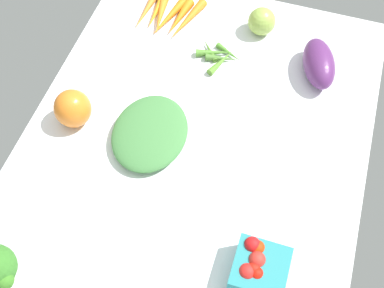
{
  "coord_description": "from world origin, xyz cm",
  "views": [
    {
      "loc": [
        -54.81,
        -17.28,
        96.81
      ],
      "look_at": [
        0.0,
        0.0,
        4.0
      ],
      "focal_mm": 46.54,
      "sensor_mm": 36.0,
      "label": 1
    }
  ],
  "objects_px": {
    "carrot_bunch": "(168,15)",
    "okra_pile": "(219,56)",
    "leafy_greens_clump": "(150,131)",
    "berry_basket": "(258,269)",
    "bell_pepper_orange": "(73,108)",
    "heirloom_tomato_green": "(262,21)",
    "eggplant": "(319,63)"
  },
  "relations": [
    {
      "from": "berry_basket",
      "to": "okra_pile",
      "type": "xyz_separation_m",
      "value": [
        0.51,
        0.22,
        -0.03
      ]
    },
    {
      "from": "berry_basket",
      "to": "heirloom_tomato_green",
      "type": "relative_size",
      "value": 1.43
    },
    {
      "from": "okra_pile",
      "to": "heirloom_tomato_green",
      "type": "distance_m",
      "value": 0.15
    },
    {
      "from": "berry_basket",
      "to": "bell_pepper_orange",
      "type": "bearing_deg",
      "value": 64.66
    },
    {
      "from": "berry_basket",
      "to": "carrot_bunch",
      "type": "bearing_deg",
      "value": 32.65
    },
    {
      "from": "eggplant",
      "to": "okra_pile",
      "type": "bearing_deg",
      "value": -103.65
    },
    {
      "from": "leafy_greens_clump",
      "to": "okra_pile",
      "type": "xyz_separation_m",
      "value": [
        0.27,
        -0.08,
        -0.01
      ]
    },
    {
      "from": "berry_basket",
      "to": "carrot_bunch",
      "type": "height_order",
      "value": "berry_basket"
    },
    {
      "from": "berry_basket",
      "to": "bell_pepper_orange",
      "type": "relative_size",
      "value": 1.11
    },
    {
      "from": "leafy_greens_clump",
      "to": "heirloom_tomato_green",
      "type": "height_order",
      "value": "heirloom_tomato_green"
    },
    {
      "from": "okra_pile",
      "to": "bell_pepper_orange",
      "type": "distance_m",
      "value": 0.39
    },
    {
      "from": "eggplant",
      "to": "bell_pepper_orange",
      "type": "height_order",
      "value": "bell_pepper_orange"
    },
    {
      "from": "berry_basket",
      "to": "eggplant",
      "type": "xyz_separation_m",
      "value": [
        0.53,
        -0.02,
        -0.0
      ]
    },
    {
      "from": "eggplant",
      "to": "okra_pile",
      "type": "height_order",
      "value": "eggplant"
    },
    {
      "from": "carrot_bunch",
      "to": "okra_pile",
      "type": "distance_m",
      "value": 0.19
    },
    {
      "from": "bell_pepper_orange",
      "to": "carrot_bunch",
      "type": "bearing_deg",
      "value": -14.39
    },
    {
      "from": "okra_pile",
      "to": "heirloom_tomato_green",
      "type": "height_order",
      "value": "heirloom_tomato_green"
    },
    {
      "from": "berry_basket",
      "to": "okra_pile",
      "type": "height_order",
      "value": "berry_basket"
    },
    {
      "from": "berry_basket",
      "to": "carrot_bunch",
      "type": "xyz_separation_m",
      "value": [
        0.6,
        0.39,
        -0.02
      ]
    },
    {
      "from": "carrot_bunch",
      "to": "heirloom_tomato_green",
      "type": "distance_m",
      "value": 0.25
    },
    {
      "from": "leafy_greens_clump",
      "to": "eggplant",
      "type": "bearing_deg",
      "value": -47.69
    },
    {
      "from": "eggplant",
      "to": "bell_pepper_orange",
      "type": "xyz_separation_m",
      "value": [
        -0.3,
        0.5,
        0.01
      ]
    },
    {
      "from": "leafy_greens_clump",
      "to": "carrot_bunch",
      "type": "bearing_deg",
      "value": 12.94
    },
    {
      "from": "bell_pepper_orange",
      "to": "eggplant",
      "type": "bearing_deg",
      "value": -58.82
    },
    {
      "from": "leafy_greens_clump",
      "to": "berry_basket",
      "type": "height_order",
      "value": "berry_basket"
    },
    {
      "from": "carrot_bunch",
      "to": "eggplant",
      "type": "height_order",
      "value": "eggplant"
    },
    {
      "from": "carrot_bunch",
      "to": "okra_pile",
      "type": "bearing_deg",
      "value": -119.38
    },
    {
      "from": "leafy_greens_clump",
      "to": "berry_basket",
      "type": "bearing_deg",
      "value": -128.24
    },
    {
      "from": "leafy_greens_clump",
      "to": "berry_basket",
      "type": "distance_m",
      "value": 0.38
    },
    {
      "from": "berry_basket",
      "to": "heirloom_tomato_green",
      "type": "height_order",
      "value": "berry_basket"
    },
    {
      "from": "carrot_bunch",
      "to": "heirloom_tomato_green",
      "type": "bearing_deg",
      "value": -83.47
    },
    {
      "from": "eggplant",
      "to": "okra_pile",
      "type": "relative_size",
      "value": 1.24
    }
  ]
}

